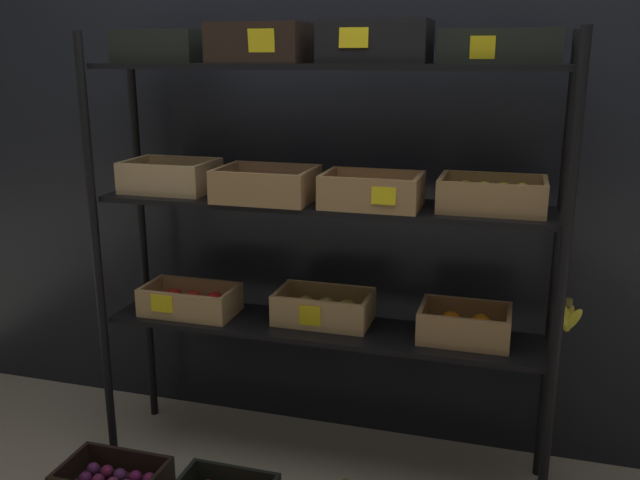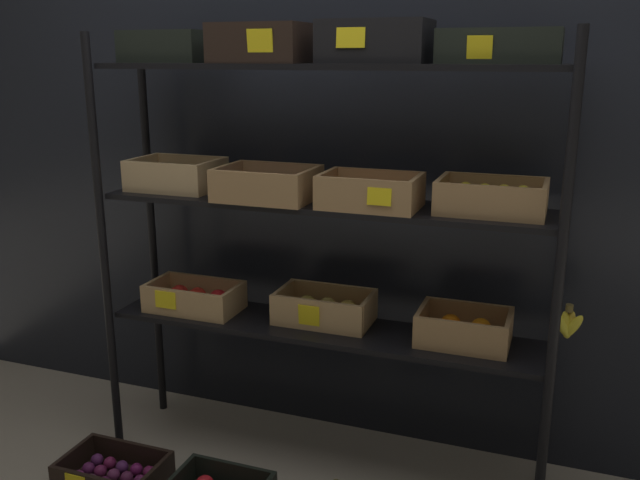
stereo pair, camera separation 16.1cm
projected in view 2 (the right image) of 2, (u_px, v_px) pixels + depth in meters
ground_plane at (320, 462)px, 2.68m from camera, size 10.00×10.00×0.00m
storefront_wall at (351, 144)px, 2.70m from camera, size 4.04×0.12×2.42m
display_rack at (322, 191)px, 2.41m from camera, size 1.75×0.36×1.66m
crate_ground_plum at (114, 475)px, 2.54m from camera, size 0.38×0.25×0.10m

